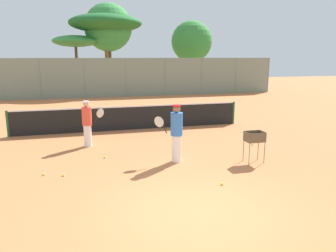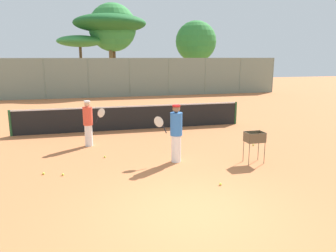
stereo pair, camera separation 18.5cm
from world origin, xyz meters
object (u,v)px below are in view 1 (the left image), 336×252
player_white_outfit (176,133)px  player_red_cap (87,123)px  tennis_net (131,117)px  ball_cart (254,139)px

player_white_outfit → player_red_cap: bearing=-18.5°
tennis_net → player_red_cap: (-1.92, -2.32, 0.30)m
player_red_cap → ball_cart: size_ratio=1.73×
tennis_net → player_red_cap: player_red_cap is taller
player_white_outfit → player_red_cap: (-2.54, 2.54, -0.06)m
player_red_cap → ball_cart: 5.79m
tennis_net → player_red_cap: size_ratio=6.10×
tennis_net → ball_cart: size_ratio=10.54×
tennis_net → ball_cart: 6.25m
player_white_outfit → player_red_cap: size_ratio=1.07×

